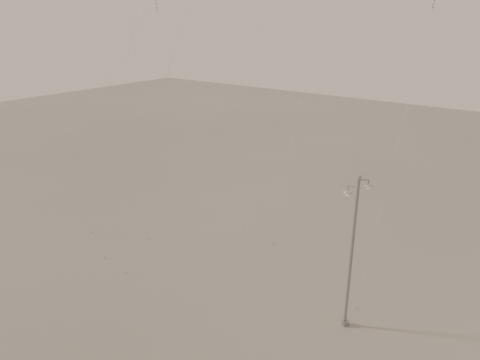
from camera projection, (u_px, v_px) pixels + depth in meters
The scene contains 6 objects.
ground at pixel (161, 297), 30.98m from camera, with size 160.00×160.00×0.00m, color gray.
street_lamp at pixel (352, 249), 26.49m from camera, with size 1.53×0.81×9.56m.
kite_1 at pixel (179, 22), 32.56m from camera, with size 0.63×8.22×21.83m.
kite_3 at pixel (181, 36), 31.99m from camera, with size 5.89×7.32×22.46m.
kite_4 at pixel (417, 70), 27.09m from camera, with size 1.33×5.22×19.78m.
kite_6 at pixel (123, 56), 41.27m from camera, with size 9.23×8.84×19.44m.
Camera 1 is at (20.22, -18.02, 17.72)m, focal length 35.00 mm.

